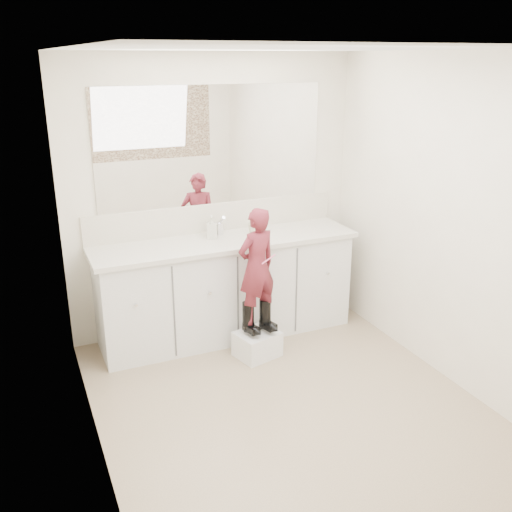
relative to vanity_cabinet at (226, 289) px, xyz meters
name	(u,v)px	position (x,y,z in m)	size (l,w,h in m)	color
floor	(288,405)	(0.00, -1.23, -0.42)	(3.00, 3.00, 0.00)	#856D57
ceiling	(296,48)	(0.00, -1.23, 1.97)	(3.00, 3.00, 0.00)	white
wall_back	(213,196)	(0.00, 0.27, 0.77)	(2.60, 2.60, 0.00)	beige
wall_front	(454,349)	(0.00, -2.73, 0.77)	(2.60, 2.60, 0.00)	beige
wall_left	(84,275)	(-1.30, -1.23, 0.78)	(3.00, 3.00, 0.00)	beige
wall_right	(449,223)	(1.30, -1.23, 0.78)	(3.00, 3.00, 0.00)	beige
vanity_cabinet	(226,289)	(0.00, 0.00, 0.00)	(2.20, 0.55, 0.85)	silver
countertop	(226,242)	(0.00, -0.01, 0.45)	(2.28, 0.58, 0.04)	beige
backsplash	(214,217)	(0.00, 0.26, 0.59)	(2.28, 0.03, 0.25)	beige
mirror	(213,146)	(0.00, 0.26, 1.22)	(2.00, 0.02, 1.00)	white
dot_panel	(465,246)	(0.00, -2.71, 1.22)	(2.00, 0.01, 1.20)	#472819
faucet	(219,229)	(0.00, 0.15, 0.52)	(0.08, 0.08, 0.10)	silver
cup	(253,229)	(0.28, 0.04, 0.51)	(0.10, 0.10, 0.09)	beige
soap_bottle	(212,227)	(-0.09, 0.07, 0.56)	(0.09, 0.09, 0.19)	beige
step_stool	(257,344)	(0.08, -0.49, -0.32)	(0.33, 0.28, 0.21)	white
boot_left	(248,318)	(0.01, -0.48, -0.07)	(0.10, 0.18, 0.28)	black
boot_right	(265,315)	(0.16, -0.48, -0.07)	(0.10, 0.18, 0.28)	black
toddler	(257,266)	(0.08, -0.48, 0.36)	(0.35, 0.23, 0.95)	#AB3449
toothbrush	(269,259)	(0.15, -0.55, 0.44)	(0.01, 0.01, 0.14)	#F45F8D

